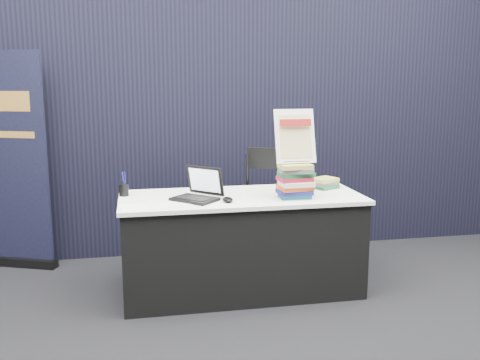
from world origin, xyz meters
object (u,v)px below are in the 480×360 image
object	(u,v)px
display_table	(241,243)
book_stack_short	(325,183)
laptop	(194,192)
info_sign	(295,137)
book_stack_tall	(295,181)
stacking_chair	(278,206)
pullup_banner	(8,173)

from	to	relation	value
display_table	book_stack_short	world-z (taller)	book_stack_short
display_table	laptop	distance (m)	0.57
laptop	info_sign	bearing A→B (deg)	38.82
book_stack_tall	stacking_chair	world-z (taller)	stacking_chair
laptop	book_stack_tall	bearing A→B (deg)	36.46
display_table	pullup_banner	distance (m)	2.11
pullup_banner	stacking_chair	xyz separation A→B (m)	(2.21, -0.64, -0.24)
display_table	laptop	bearing A→B (deg)	-169.46
book_stack_short	pullup_banner	bearing A→B (deg)	162.51
book_stack_short	display_table	bearing A→B (deg)	-168.47
info_sign	pullup_banner	xyz separation A→B (m)	(-2.21, 1.07, -0.38)
laptop	stacking_chair	world-z (taller)	stacking_chair
laptop	book_stack_tall	distance (m)	0.74
book_stack_tall	pullup_banner	bearing A→B (deg)	153.42
book_stack_tall	stacking_chair	xyz separation A→B (m)	(0.00, 0.46, -0.30)
book_stack_tall	pullup_banner	size ratio (longest dim) A/B	0.14
laptop	pullup_banner	xyz separation A→B (m)	(-1.47, 1.01, 0.01)
book_stack_tall	book_stack_short	size ratio (longest dim) A/B	1.08
laptop	book_stack_tall	xyz separation A→B (m)	(0.73, -0.09, 0.07)
info_sign	stacking_chair	distance (m)	0.75
book_stack_short	info_sign	world-z (taller)	info_sign
stacking_chair	laptop	bearing A→B (deg)	-129.19
info_sign	pullup_banner	size ratio (longest dim) A/B	0.22
pullup_banner	stacking_chair	size ratio (longest dim) A/B	1.77
book_stack_tall	stacking_chair	size ratio (longest dim) A/B	0.24
book_stack_tall	book_stack_short	bearing A→B (deg)	41.66
book_stack_tall	stacking_chair	bearing A→B (deg)	89.77
book_stack_tall	info_sign	world-z (taller)	info_sign
pullup_banner	book_stack_tall	bearing A→B (deg)	-4.45
display_table	info_sign	distance (m)	0.91
display_table	laptop	size ratio (longest dim) A/B	4.33
info_sign	pullup_banner	distance (m)	2.48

